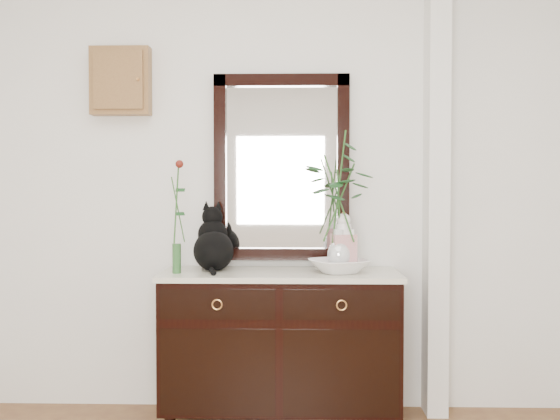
{
  "coord_description": "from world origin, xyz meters",
  "views": [
    {
      "loc": [
        0.2,
        -1.92,
        1.32
      ],
      "look_at": [
        0.1,
        1.63,
        1.2
      ],
      "focal_mm": 42.0,
      "sensor_mm": 36.0,
      "label": 1
    }
  ],
  "objects_px": {
    "cat": "(213,238)",
    "lotus_bowl": "(339,266)",
    "sideboard": "(280,338)",
    "ginger_jar": "(344,242)"
  },
  "relations": [
    {
      "from": "cat",
      "to": "lotus_bowl",
      "type": "distance_m",
      "value": 0.73
    },
    {
      "from": "sideboard",
      "to": "lotus_bowl",
      "type": "bearing_deg",
      "value": -7.28
    },
    {
      "from": "lotus_bowl",
      "to": "ginger_jar",
      "type": "bearing_deg",
      "value": 50.24
    },
    {
      "from": "lotus_bowl",
      "to": "ginger_jar",
      "type": "relative_size",
      "value": 0.91
    },
    {
      "from": "cat",
      "to": "ginger_jar",
      "type": "relative_size",
      "value": 1.1
    },
    {
      "from": "sideboard",
      "to": "cat",
      "type": "height_order",
      "value": "cat"
    },
    {
      "from": "sideboard",
      "to": "lotus_bowl",
      "type": "height_order",
      "value": "lotus_bowl"
    },
    {
      "from": "cat",
      "to": "ginger_jar",
      "type": "bearing_deg",
      "value": -17.85
    },
    {
      "from": "sideboard",
      "to": "lotus_bowl",
      "type": "distance_m",
      "value": 0.53
    },
    {
      "from": "ginger_jar",
      "to": "lotus_bowl",
      "type": "bearing_deg",
      "value": -129.76
    }
  ]
}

